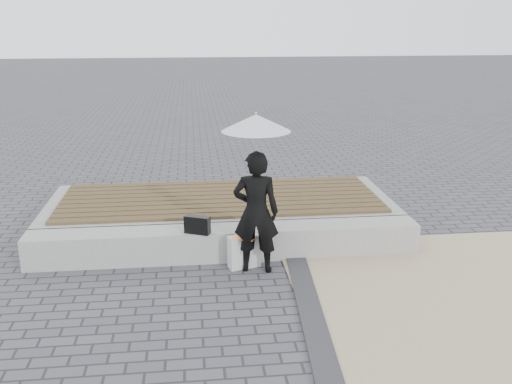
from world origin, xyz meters
TOP-DOWN VIEW (x-y plane):
  - ground at (0.00, 0.00)m, footprint 80.00×80.00m
  - edging_band at (0.75, -0.50)m, footprint 0.61×5.20m
  - seating_ledge at (0.00, 1.60)m, footprint 5.00×0.45m
  - timber_platform at (0.00, 2.80)m, footprint 5.00×2.00m
  - timber_decking at (0.00, 2.80)m, footprint 4.60×1.80m
  - woman at (0.34, 1.15)m, footprint 0.60×0.45m
  - parasol at (0.34, 1.15)m, footprint 0.80×0.80m
  - handbag at (-0.36, 1.44)m, footprint 0.34×0.23m
  - canvas_tote at (0.20, 1.26)m, footprint 0.42×0.27m
  - magazine at (0.20, 1.21)m, footprint 0.33×0.29m

SIDE VIEW (x-z plane):
  - ground at x=0.00m, z-range 0.00..0.00m
  - edging_band at x=0.75m, z-range 0.00..0.04m
  - seating_ledge at x=0.00m, z-range 0.00..0.40m
  - timber_platform at x=0.00m, z-range 0.00..0.40m
  - canvas_tote at x=0.20m, z-range 0.00..0.41m
  - magazine at x=0.20m, z-range 0.41..0.42m
  - timber_decking at x=0.00m, z-range 0.40..0.44m
  - handbag at x=-0.36m, z-range 0.40..0.62m
  - woman at x=0.34m, z-range 0.00..1.50m
  - parasol at x=0.34m, z-range 1.31..2.33m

